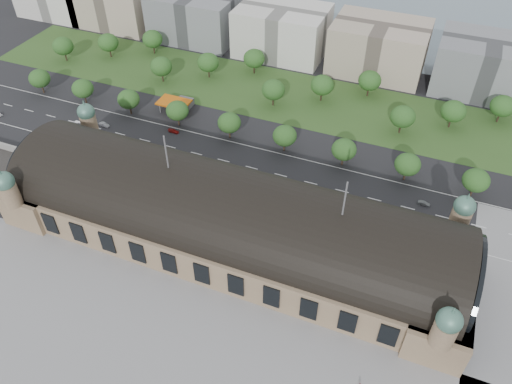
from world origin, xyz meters
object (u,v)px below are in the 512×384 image
at_px(traffic_car_3, 174,131).
at_px(petrol_station, 180,102).
at_px(bus_east, 300,198).
at_px(parked_car_0, 76,149).
at_px(parked_car_5, 134,159).
at_px(traffic_car_4, 324,190).
at_px(parked_car_2, 146,169).
at_px(traffic_car_2, 146,144).
at_px(parked_car_1, 113,154).
at_px(traffic_car_5, 424,204).
at_px(parked_car_4, 191,179).
at_px(parked_car_3, 170,169).
at_px(bus_west, 241,176).
at_px(parked_car_6, 214,180).
at_px(bus_mid, 328,199).
at_px(traffic_car_1, 104,125).

bearing_deg(traffic_car_3, petrol_station, 21.39).
bearing_deg(bus_east, petrol_station, 58.28).
xyz_separation_m(parked_car_0, parked_car_5, (25.01, 3.18, 0.05)).
xyz_separation_m(traffic_car_4, parked_car_2, (-67.14, -14.07, 0.00)).
distance_m(parked_car_0, parked_car_2, 32.78).
distance_m(traffic_car_2, parked_car_1, 14.06).
relative_size(traffic_car_5, parked_car_4, 0.89).
xyz_separation_m(parked_car_1, parked_car_3, (25.54, 0.81, -0.08)).
bearing_deg(bus_west, petrol_station, 46.02).
distance_m(traffic_car_2, bus_east, 69.52).
xyz_separation_m(parked_car_2, parked_car_3, (8.40, 4.00, -0.07)).
relative_size(traffic_car_5, parked_car_6, 0.80).
bearing_deg(parked_car_3, parked_car_4, 48.23).
height_order(traffic_car_3, parked_car_2, parked_car_2).
distance_m(parked_car_5, bus_mid, 77.95).
height_order(parked_car_6, bus_mid, bus_mid).
relative_size(traffic_car_3, parked_car_3, 1.16).
bearing_deg(bus_mid, parked_car_0, 94.12).
bearing_deg(traffic_car_1, bus_west, -93.01).
distance_m(parked_car_0, parked_car_3, 41.29).
bearing_deg(parked_car_5, parked_car_0, -110.07).
bearing_deg(traffic_car_2, parked_car_4, 72.27).
height_order(parked_car_0, bus_mid, bus_mid).
height_order(petrol_station, traffic_car_2, petrol_station).
bearing_deg(parked_car_0, bus_west, 66.20).
distance_m(traffic_car_1, parked_car_4, 54.17).
xyz_separation_m(parked_car_4, parked_car_5, (-26.58, 2.67, 0.01)).
distance_m(traffic_car_4, traffic_car_5, 35.63).
relative_size(traffic_car_5, parked_car_1, 0.78).
xyz_separation_m(parked_car_4, bus_west, (17.11, 7.89, 0.86)).
height_order(traffic_car_4, parked_car_0, traffic_car_4).
relative_size(traffic_car_3, traffic_car_5, 1.09).
height_order(traffic_car_2, traffic_car_3, traffic_car_2).
bearing_deg(parked_car_0, parked_car_3, 63.64).
height_order(petrol_station, parked_car_2, petrol_station).
bearing_deg(parked_car_3, petrol_station, 175.59).
xyz_separation_m(parked_car_4, bus_east, (41.75, 4.67, 0.79)).
bearing_deg(petrol_station, parked_car_5, -88.65).
distance_m(traffic_car_4, bus_east, 10.44).
bearing_deg(parked_car_2, petrol_station, 170.86).
bearing_deg(bus_west, bus_mid, -95.72).
height_order(traffic_car_1, parked_car_5, parked_car_5).
bearing_deg(traffic_car_4, bus_west, -88.70).
bearing_deg(parked_car_1, traffic_car_3, 118.71).
height_order(traffic_car_3, traffic_car_4, traffic_car_4).
relative_size(parked_car_2, parked_car_6, 0.97).
xyz_separation_m(traffic_car_1, parked_car_3, (40.67, -15.35, -0.11)).
relative_size(traffic_car_2, parked_car_3, 1.36).
bearing_deg(parked_car_6, traffic_car_1, -126.26).
distance_m(parked_car_2, parked_car_3, 9.30).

